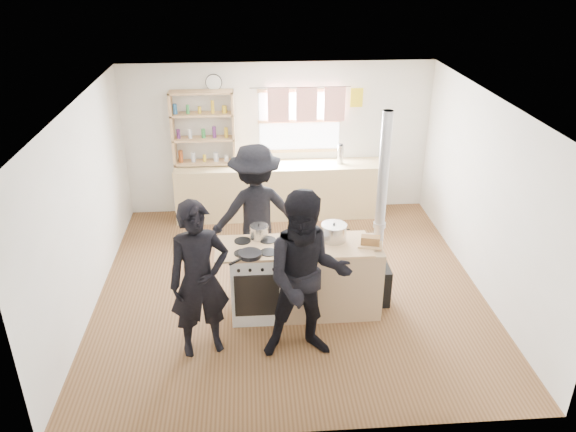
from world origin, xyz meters
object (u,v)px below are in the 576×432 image
Objects in this scene: cooking_island at (305,278)px; person_near_left at (199,280)px; stockpot_counter at (334,232)px; person_far at (256,212)px; person_near_right at (307,278)px; thermos at (340,154)px; skillet_greens at (250,254)px; stockpot_stove at (259,232)px; bread_board at (370,242)px; flue_heater at (377,257)px; roast_tray at (305,244)px.

person_near_left reaches higher than cooking_island.
stockpot_counter is 1.25m from person_far.
stockpot_counter is 0.99m from person_near_right.
thermos is 0.17× the size of person_far.
skillet_greens is 1.06m from stockpot_counter.
stockpot_stove reaches higher than bread_board.
bread_board is at bearing 40.48° from person_near_right.
thermos is 0.83× the size of skillet_greens.
flue_heater is (1.45, -0.09, -0.36)m from stockpot_stove.
person_far is at bearing 151.10° from flue_heater.
thermos is 3.68m from person_near_right.
stockpot_stove is 0.09× the size of flue_heater.
stockpot_counter is 1.73m from person_near_left.
stockpot_counter reaches higher than bread_board.
skillet_greens is 0.70m from person_near_left.
stockpot_counter reaches higher than stockpot_stove.
stockpot_counter is at bearing -7.81° from stockpot_stove.
stockpot_stove is (-0.54, 0.22, 0.55)m from cooking_island.
roast_tray is 1.17× the size of stockpot_counter.
stockpot_counter is 0.17× the size of person_near_left.
thermos is 2.96m from cooking_island.
stockpot_counter is (0.35, 0.10, 0.57)m from cooking_island.
bread_board is 0.18× the size of person_near_left.
thermos is 0.16× the size of cooking_island.
skillet_greens is at bearing -116.83° from thermos.
bread_board reaches higher than skillet_greens.
cooking_island is at bearing -22.09° from stockpot_stove.
bread_board is 2.05m from person_near_left.
roast_tray is 1.35m from person_near_left.
skillet_greens is (-0.66, -0.22, 0.49)m from cooking_island.
skillet_greens is 0.83m from person_near_right.
cooking_island is 5.23× the size of skillet_greens.
bread_board reaches higher than roast_tray.
roast_tray is at bearing -169.56° from flue_heater.
roast_tray is at bearing -103.21° from cooking_island.
thermos is 0.16× the size of person_near_right.
skillet_greens is 1.43m from bread_board.
cooking_island is at bearing 18.35° from skillet_greens.
bread_board is (0.41, -0.17, -0.05)m from stockpot_counter.
bread_board is (1.30, -0.29, -0.03)m from stockpot_stove.
person_near_right is at bearing -44.20° from skillet_greens.
flue_heater is (0.05, -2.64, -0.41)m from thermos.
flue_heater is at bearing 4.28° from person_near_left.
person_near_left reaches higher than bread_board.
person_far is (0.64, 1.60, 0.02)m from person_near_left.
stockpot_stove is 1.49m from flue_heater.
stockpot_stove is at bearing 114.25° from person_near_right.
flue_heater reaches higher than stockpot_counter.
skillet_greens is 1.65× the size of stockpot_stove.
thermos reaches higher than bread_board.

